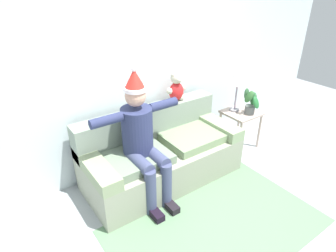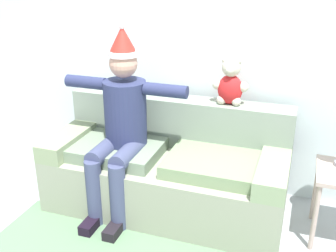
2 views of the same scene
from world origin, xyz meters
name	(u,v)px [view 1 (image 1 of 2)]	position (x,y,z in m)	size (l,w,h in m)	color
ground_plane	(217,226)	(0.00, 0.00, 0.00)	(10.00, 10.00, 0.00)	#9BA0A3
back_wall	(136,64)	(0.00, 1.55, 1.35)	(7.00, 0.10, 2.70)	silver
couch	(160,154)	(0.00, 1.04, 0.34)	(1.92, 0.86, 0.86)	gray
person_seated	(142,137)	(-0.34, 0.87, 0.77)	(1.02, 0.77, 1.52)	navy
teddy_bear	(176,88)	(0.43, 1.30, 1.03)	(0.29, 0.17, 0.38)	red
side_table	(241,118)	(1.38, 1.00, 0.46)	(0.48, 0.46, 0.56)	#B19B8E
table_lamp	(238,80)	(1.33, 1.09, 1.02)	(0.24, 0.24, 0.58)	#95929A
potted_plant	(251,102)	(1.42, 0.89, 0.73)	(0.23, 0.26, 0.37)	#5A5E5D
area_rug	(217,226)	(0.00, 0.01, 0.00)	(2.16, 1.35, 0.01)	#5D815D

